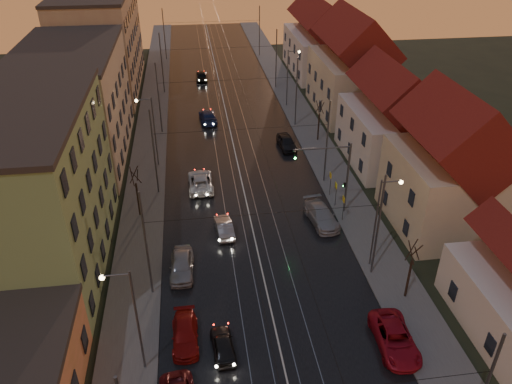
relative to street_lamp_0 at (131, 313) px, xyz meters
name	(u,v)px	position (x,y,z in m)	size (l,w,h in m)	color
ground	(286,378)	(9.10, -2.00, -4.89)	(160.00, 160.00, 0.00)	black
road	(229,126)	(9.10, 38.00, -4.87)	(16.00, 120.00, 0.04)	black
sidewalk_left	(151,130)	(-0.90, 38.00, -4.81)	(4.00, 120.00, 0.15)	#4C4C4C
sidewalk_right	(304,121)	(19.10, 38.00, -4.81)	(4.00, 120.00, 0.15)	#4C4C4C
tram_rail_0	(212,126)	(6.90, 38.00, -4.83)	(0.06, 120.00, 0.03)	gray
tram_rail_1	(223,126)	(8.33, 38.00, -4.83)	(0.06, 120.00, 0.03)	gray
tram_rail_2	(235,125)	(9.87, 38.00, -4.83)	(0.06, 120.00, 0.03)	gray
tram_rail_3	(246,125)	(11.30, 38.00, -4.83)	(0.06, 120.00, 0.03)	gray
apartment_left_1	(27,195)	(-8.40, 12.00, 1.61)	(10.00, 18.00, 13.00)	#71925D
apartment_left_2	(74,106)	(-8.40, 32.00, 1.11)	(10.00, 20.00, 12.00)	tan
apartment_left_3	(101,42)	(-8.40, 56.00, 2.11)	(10.00, 24.00, 14.00)	#987962
house_right_1	(449,171)	(26.10, 13.00, 0.56)	(8.67, 10.20, 10.80)	beige
house_right_2	(392,122)	(26.10, 26.00, -0.24)	(9.18, 12.24, 9.20)	silver
house_right_3	(352,70)	(26.10, 41.00, 0.92)	(9.18, 14.28, 11.50)	beige
house_right_4	(319,42)	(26.10, 59.00, 0.16)	(9.18, 16.32, 10.00)	silver
catenary_pole_l_1	(146,246)	(0.50, 7.00, -0.39)	(0.16, 0.16, 9.00)	#595B60
catenary_pole_r_1	(378,227)	(17.70, 7.00, -0.39)	(0.16, 0.16, 9.00)	#595B60
catenary_pole_l_2	(154,153)	(0.50, 22.00, -0.39)	(0.16, 0.16, 9.00)	#595B60
catenary_pole_r_2	(327,143)	(17.70, 22.00, -0.39)	(0.16, 0.16, 9.00)	#595B60
catenary_pole_l_3	(159,99)	(0.50, 37.00, -0.39)	(0.16, 0.16, 9.00)	#595B60
catenary_pole_r_3	(296,92)	(17.70, 37.00, -0.39)	(0.16, 0.16, 9.00)	#595B60
catenary_pole_l_4	(162,64)	(0.50, 52.00, -0.39)	(0.16, 0.16, 9.00)	#595B60
catenary_pole_r_4	(276,59)	(17.70, 52.00, -0.39)	(0.16, 0.16, 9.00)	#595B60
catenary_pole_l_5	(164,35)	(0.50, 70.00, -0.39)	(0.16, 0.16, 9.00)	#595B60
catenary_pole_r_5	(259,31)	(17.70, 70.00, -0.39)	(0.16, 0.16, 9.00)	#595B60
street_lamp_0	(131,313)	(0.00, 0.00, 0.00)	(1.75, 0.32, 8.00)	#595B60
street_lamp_1	(380,215)	(18.21, 8.00, 0.00)	(1.75, 0.32, 8.00)	#595B60
street_lamp_2	(151,125)	(0.00, 28.00, 0.00)	(1.75, 0.32, 8.00)	#595B60
street_lamp_3	(290,72)	(18.21, 44.00, 0.00)	(1.75, 0.32, 8.00)	#595B60
traffic_light_mast	(337,170)	(17.10, 16.00, -0.29)	(5.30, 0.32, 7.20)	#595B60
bare_tree_0	(137,193)	(-1.09, 18.00, -2.40)	(1.09, 1.09, 5.11)	black
bare_tree_1	(410,271)	(19.31, 4.00, -2.40)	(1.09, 1.09, 5.11)	black
bare_tree_2	(319,122)	(19.51, 32.00, -2.40)	(1.09, 1.09, 5.11)	black
driving_car_0	(223,345)	(5.36, 0.68, -4.28)	(1.44, 3.58, 1.22)	black
driving_car_1	(224,227)	(6.52, 14.11, -4.23)	(1.38, 3.97, 1.31)	gray
driving_car_2	(200,181)	(4.79, 22.48, -4.14)	(2.46, 5.33, 1.48)	silver
driving_car_3	(208,116)	(6.49, 39.83, -4.14)	(2.08, 5.11, 1.48)	#19244C
driving_car_4	(202,75)	(6.43, 57.37, -4.12)	(1.81, 4.50, 1.53)	black
parked_left_2	(185,335)	(2.90, 1.92, -4.26)	(1.74, 4.29, 1.24)	maroon
parked_left_3	(182,265)	(2.75, 9.15, -4.11)	(1.82, 4.54, 1.55)	#95959A
parked_right_0	(395,338)	(16.70, -0.42, -4.17)	(2.39, 5.18, 1.44)	maroon
parked_right_1	(321,215)	(15.52, 14.62, -4.13)	(2.11, 5.19, 1.50)	#9C9CA1
parked_right_2	(287,142)	(15.30, 30.45, -4.13)	(1.80, 4.46, 1.52)	black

